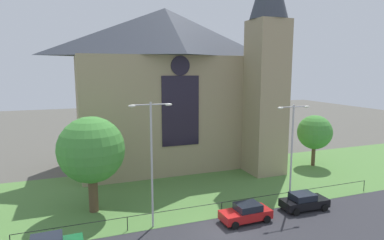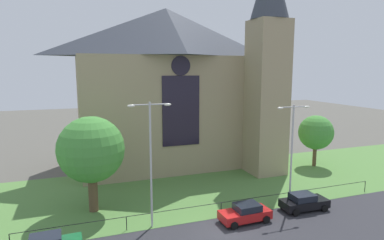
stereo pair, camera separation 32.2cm
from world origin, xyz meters
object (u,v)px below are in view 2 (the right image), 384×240
at_px(church_building, 174,86).
at_px(tree_right_far, 316,133).
at_px(parked_car_red, 245,213).
at_px(streetlamp_far, 292,143).
at_px(tree_left_near, 91,150).
at_px(parked_car_black, 304,202).
at_px(streetlamp_near, 151,151).

height_order(church_building, tree_right_far, church_building).
bearing_deg(parked_car_red, streetlamp_far, -164.43).
distance_m(tree_left_near, tree_right_far, 28.23).
relative_size(tree_left_near, streetlamp_far, 0.91).
bearing_deg(parked_car_black, streetlamp_far, 109.63).
relative_size(tree_left_near, tree_right_far, 1.28).
distance_m(tree_left_near, streetlamp_near, 6.31).
xyz_separation_m(church_building, streetlamp_far, (6.13, -16.65, -4.45)).
bearing_deg(streetlamp_far, streetlamp_near, 180.00).
bearing_deg(church_building, parked_car_black, -70.01).
distance_m(tree_right_far, streetlamp_near, 25.49).
bearing_deg(parked_car_black, church_building, 112.17).
bearing_deg(church_building, streetlamp_far, -69.79).
distance_m(streetlamp_near, streetlamp_far, 12.99).
bearing_deg(tree_left_near, church_building, 47.31).
xyz_separation_m(streetlamp_near, parked_car_black, (13.44, -1.44, -5.44)).
xyz_separation_m(church_building, tree_left_near, (-11.03, -11.96, -4.74)).
bearing_deg(parked_car_red, parked_car_black, -178.98).
xyz_separation_m(tree_right_far, parked_car_black, (-10.20, -10.83, -3.64)).
relative_size(tree_right_far, parked_car_red, 1.55).
xyz_separation_m(church_building, parked_car_black, (6.58, -18.09, -9.53)).
relative_size(tree_right_far, streetlamp_far, 0.71).
bearing_deg(parked_car_black, tree_right_far, 48.90).
xyz_separation_m(streetlamp_far, parked_car_black, (0.45, -1.44, -5.08)).
relative_size(streetlamp_near, streetlamp_far, 1.07).
xyz_separation_m(church_building, streetlamp_near, (-6.85, -16.65, -4.09)).
xyz_separation_m(tree_left_near, tree_right_far, (27.81, 4.70, -1.15)).
bearing_deg(tree_right_far, parked_car_red, -145.59).
bearing_deg(tree_right_far, streetlamp_near, -158.34).
height_order(parked_car_red, parked_car_black, same).
bearing_deg(parked_car_red, streetlamp_near, -14.67).
relative_size(church_building, streetlamp_far, 2.79).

